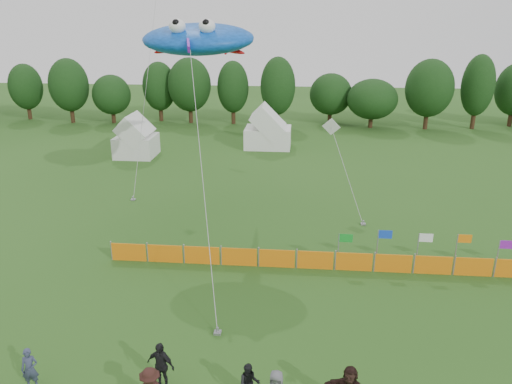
# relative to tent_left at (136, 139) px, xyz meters

# --- Properties ---
(ground) EXTENTS (160.00, 160.00, 0.00)m
(ground) POSITION_rel_tent_left_xyz_m (13.50, -29.68, -1.61)
(ground) COLOR #234C16
(ground) RESTS_ON ground
(treeline) EXTENTS (104.57, 8.78, 8.36)m
(treeline) POSITION_rel_tent_left_xyz_m (15.10, 15.25, 2.57)
(treeline) COLOR #382314
(treeline) RESTS_ON ground
(tent_left) EXTENTS (3.61, 3.61, 3.19)m
(tent_left) POSITION_rel_tent_left_xyz_m (0.00, 0.00, 0.00)
(tent_left) COLOR silver
(tent_left) RESTS_ON ground
(tent_right) EXTENTS (4.61, 3.69, 3.26)m
(tent_right) POSITION_rel_tent_left_xyz_m (12.07, 4.52, 0.04)
(tent_right) COLOR white
(tent_right) RESTS_ON ground
(barrier_fence) EXTENTS (21.90, 0.06, 1.00)m
(barrier_fence) POSITION_rel_tent_left_xyz_m (16.32, -20.81, -1.11)
(barrier_fence) COLOR orange
(barrier_fence) RESTS_ON ground
(flag_row) EXTENTS (10.73, 0.41, 2.27)m
(flag_row) POSITION_rel_tent_left_xyz_m (22.67, -20.58, -0.18)
(flag_row) COLOR gray
(flag_row) RESTS_ON ground
(spectator_a) EXTENTS (0.65, 0.50, 1.60)m
(spectator_a) POSITION_rel_tent_left_xyz_m (6.13, -30.65, -0.81)
(spectator_a) COLOR #313752
(spectator_a) RESTS_ON ground
(spectator_b) EXTENTS (0.80, 0.66, 1.52)m
(spectator_b) POSITION_rel_tent_left_xyz_m (13.91, -30.63, -0.85)
(spectator_b) COLOR black
(spectator_b) RESTS_ON ground
(spectator_d) EXTENTS (1.16, 0.74, 1.84)m
(spectator_d) POSITION_rel_tent_left_xyz_m (10.72, -30.18, -0.69)
(spectator_d) COLOR black
(spectator_d) RESTS_ON ground
(stingray_kite) EXTENTS (6.85, 19.64, 12.46)m
(stingray_kite) POSITION_rel_tent_left_xyz_m (9.56, -15.38, 9.68)
(stingray_kite) COLOR blue
(stingray_kite) RESTS_ON ground
(small_kite_white) EXTENTS (2.88, 3.82, 6.15)m
(small_kite_white) POSITION_rel_tent_left_xyz_m (17.93, -12.10, 2.48)
(small_kite_white) COLOR silver
(small_kite_white) RESTS_ON ground
(small_kite_dark) EXTENTS (1.54, 6.87, 15.35)m
(small_kite_dark) POSITION_rel_tent_left_xyz_m (4.06, -7.87, 7.03)
(small_kite_dark) COLOR black
(small_kite_dark) RESTS_ON ground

